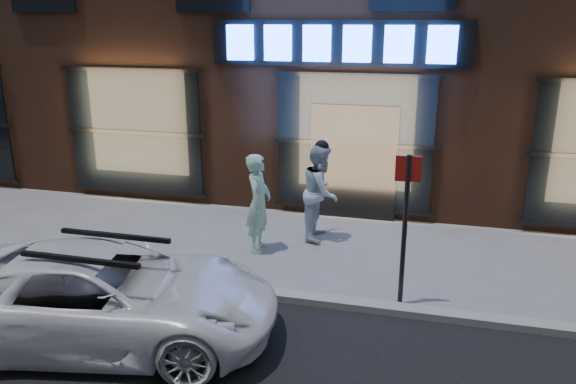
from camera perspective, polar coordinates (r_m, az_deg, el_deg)
name	(u,v)px	position (r m, az deg, el deg)	size (l,w,h in m)	color
ground	(314,303)	(8.55, 2.65, -11.22)	(90.00, 90.00, 0.00)	slate
curb	(314,300)	(8.53, 2.66, -10.87)	(60.00, 0.25, 0.12)	gray
man_bowtie	(259,203)	(10.08, -3.01, -1.13)	(0.66, 0.43, 1.80)	#A9DEC2
man_cap	(321,192)	(10.67, 3.37, 0.01)	(0.89, 0.70, 1.84)	silver
white_suv	(103,296)	(7.78, -18.26, -9.96)	(2.10, 4.54, 1.26)	white
sign_post	(405,217)	(8.14, 11.84, -2.46)	(0.37, 0.07, 2.29)	#262628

